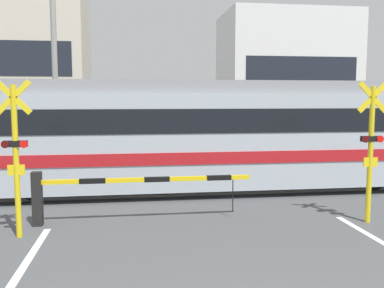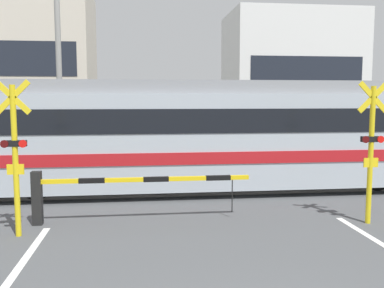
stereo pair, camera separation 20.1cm
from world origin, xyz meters
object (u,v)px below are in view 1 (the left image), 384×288
object	(u,v)px
crossing_signal_left	(16,152)
pedestrian	(130,141)
crossing_barrier_near	(100,188)
crossing_signal_right	(371,146)
crossing_barrier_far	(232,152)
commuter_train	(209,132)

from	to	relation	value
crossing_signal_left	pedestrian	world-z (taller)	crossing_signal_left
crossing_barrier_near	crossing_signal_right	bearing A→B (deg)	-7.30
crossing_barrier_far	pedestrian	bearing A→B (deg)	151.99
commuter_train	crossing_barrier_near	distance (m)	4.33
commuter_train	crossing_signal_left	world-z (taller)	commuter_train
crossing_barrier_far	pedestrian	world-z (taller)	pedestrian
commuter_train	crossing_signal_right	size ratio (longest dim) A/B	5.08
crossing_signal_left	crossing_signal_right	bearing A→B (deg)	0.00
crossing_barrier_far	crossing_signal_left	distance (m)	8.77
commuter_train	crossing_barrier_near	world-z (taller)	commuter_train
commuter_train	crossing_signal_left	xyz separation A→B (m)	(-4.46, -3.77, -0.02)
crossing_barrier_far	crossing_signal_left	bearing A→B (deg)	-131.68
crossing_barrier_near	crossing_signal_left	bearing A→B (deg)	-153.80
crossing_barrier_far	crossing_signal_left	xyz separation A→B (m)	(-5.80, -6.52, 0.92)
crossing_signal_right	pedestrian	xyz separation A→B (m)	(-5.17, 8.46, -0.69)
crossing_barrier_far	crossing_barrier_near	bearing A→B (deg)	-126.62
crossing_signal_right	pedestrian	world-z (taller)	crossing_signal_right
crossing_barrier_near	pedestrian	world-z (taller)	pedestrian
crossing_barrier_far	crossing_signal_left	world-z (taller)	crossing_signal_left
crossing_signal_left	crossing_signal_right	xyz separation A→B (m)	(7.31, 0.00, 0.00)
crossing_signal_left	pedestrian	size ratio (longest dim) A/B	1.77
crossing_barrier_far	pedestrian	xyz separation A→B (m)	(-3.66, 1.95, 0.23)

